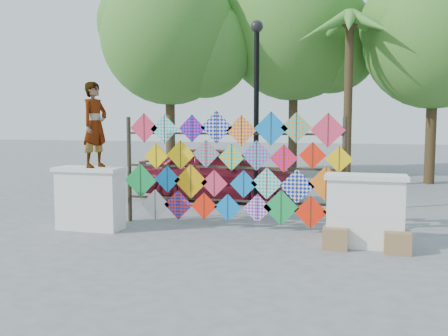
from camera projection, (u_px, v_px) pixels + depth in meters
The scene contains 13 objects.
ground at pixel (220, 235), 9.72m from camera, with size 80.00×80.00×0.00m, color gray.
parapet_left at pixel (90, 198), 10.16m from camera, with size 1.40×0.65×1.28m.
parapet_right at pixel (365, 210), 8.77m from camera, with size 1.40×0.65×1.28m.
kite_rack at pixel (234, 170), 10.28m from camera, with size 4.87×0.24×2.43m.
tree_west at pixel (172, 37), 19.02m from camera, with size 5.85×5.20×8.01m.
tree_mid at pixel (297, 30), 19.74m from camera, with size 6.30×5.60×8.61m.
tree_east at pixel (437, 39), 17.09m from camera, with size 5.40×4.80×7.42m.
palm_tree at pixel (350, 37), 16.37m from camera, with size 3.62×3.62×5.83m.
vendor_woman at pixel (95, 125), 9.98m from camera, with size 0.62×0.41×1.71m, color #99999E.
sedan at pixel (219, 173), 13.89m from camera, with size 1.80×4.48×1.53m, color maroon.
lamppost at pixel (256, 100), 11.31m from camera, with size 0.28×0.28×4.46m.
cardboard_box_near at pixel (335, 238), 8.65m from camera, with size 0.42×0.38×0.38m, color #996E4A.
cardboard_box_far at pixel (397, 242), 8.38m from camera, with size 0.44×0.40×0.37m, color #996E4A.
Camera 1 is at (2.55, -9.20, 2.23)m, focal length 40.00 mm.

